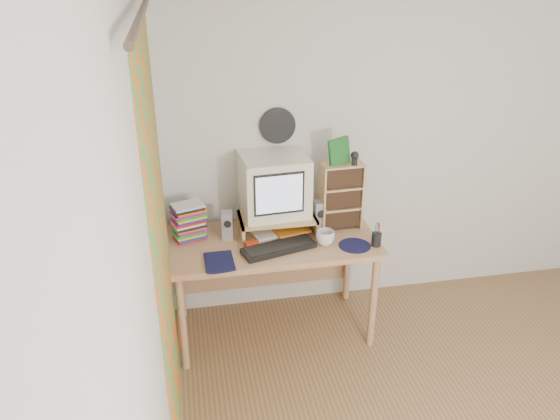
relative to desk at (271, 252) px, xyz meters
name	(u,v)px	position (x,y,z in m)	size (l,w,h in m)	color
back_wall	(403,142)	(1.03, 0.31, 0.63)	(3.50, 3.50, 0.00)	silver
left_wall	(151,309)	(-0.72, -1.44, 0.63)	(3.50, 3.50, 0.00)	silver
curtain	(164,267)	(-0.68, -0.96, 0.53)	(2.20, 2.20, 0.00)	#CD5D1C
wall_disc	(278,126)	(0.10, 0.29, 0.81)	(0.25, 0.25, 0.02)	black
desk	(271,252)	(0.00, 0.00, 0.00)	(1.40, 0.70, 0.75)	tan
monitor_riser	(277,219)	(0.05, 0.04, 0.23)	(0.52, 0.30, 0.12)	tan
crt_monitor	(275,186)	(0.04, 0.09, 0.46)	(0.43, 0.43, 0.41)	white
speaker_left	(227,225)	(-0.30, 0.00, 0.23)	(0.07, 0.07, 0.20)	#A3A4A8
speaker_right	(320,216)	(0.34, 0.02, 0.24)	(0.08, 0.08, 0.22)	#A3A4A8
keyboard	(279,248)	(0.01, -0.22, 0.15)	(0.48, 0.16, 0.03)	black
dvd_stack	(189,219)	(-0.54, 0.05, 0.28)	(0.20, 0.14, 0.28)	brown
cd_rack	(341,196)	(0.50, 0.04, 0.37)	(0.28, 0.15, 0.47)	tan
mug	(325,238)	(0.33, -0.20, 0.18)	(0.12, 0.12, 0.10)	white
diary	(205,262)	(-0.47, -0.31, 0.16)	(0.22, 0.16, 0.04)	#0F1139
mousepad	(355,246)	(0.52, -0.26, 0.14)	(0.21, 0.21, 0.00)	#0F1133
pen_cup	(377,237)	(0.66, -0.28, 0.20)	(0.06, 0.06, 0.13)	black
papers	(279,231)	(0.05, 0.01, 0.15)	(0.27, 0.20, 0.04)	white
red_box	(252,245)	(-0.15, -0.15, 0.16)	(0.09, 0.05, 0.04)	#AF3312
game_box	(339,152)	(0.46, 0.02, 0.70)	(0.14, 0.03, 0.18)	#1C6324
webcam	(355,158)	(0.56, 0.00, 0.65)	(0.05, 0.05, 0.09)	black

